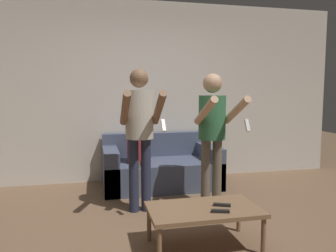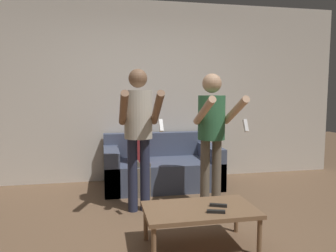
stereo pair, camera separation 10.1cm
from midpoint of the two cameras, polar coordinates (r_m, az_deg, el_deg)
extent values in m
plane|color=brown|center=(3.15, -0.03, -19.35)|extent=(14.00, 14.00, 0.00)
cube|color=silver|center=(5.02, -5.62, 5.97)|extent=(6.40, 0.06, 2.70)
cube|color=#4C5670|center=(4.70, -1.82, -8.25)|extent=(1.62, 0.87, 0.38)
cube|color=#4C5670|center=(4.97, -2.61, -3.16)|extent=(1.62, 0.16, 0.35)
cube|color=#4C5670|center=(4.60, -10.58, -7.43)|extent=(0.20, 0.87, 0.58)
cube|color=#4C5670|center=(4.86, 6.44, -6.64)|extent=(0.20, 0.87, 0.58)
cylinder|color=#282D47|center=(3.73, -6.77, -8.53)|extent=(0.11, 0.11, 0.83)
cylinder|color=#282D47|center=(3.75, -4.63, -8.44)|extent=(0.11, 0.11, 0.83)
cylinder|color=beige|center=(3.63, -5.81, 2.01)|extent=(0.31, 0.31, 0.53)
sphere|color=brown|center=(3.62, -5.87, 8.27)|extent=(0.21, 0.21, 0.21)
cylinder|color=brown|center=(3.38, -8.30, 3.02)|extent=(0.08, 0.50, 0.38)
cylinder|color=brown|center=(3.42, -2.44, 3.11)|extent=(0.08, 0.50, 0.38)
cube|color=white|center=(3.21, -1.69, 0.10)|extent=(0.04, 0.10, 0.12)
cylinder|color=#6B6051|center=(3.91, 5.83, -8.11)|extent=(0.11, 0.11, 0.80)
cylinder|color=#6B6051|center=(3.96, 7.79, -7.96)|extent=(0.11, 0.11, 0.80)
cylinder|color=#337047|center=(3.83, 6.94, 1.49)|extent=(0.31, 0.31, 0.51)
sphere|color=tan|center=(3.82, 7.01, 7.40)|extent=(0.22, 0.22, 0.22)
cylinder|color=tan|center=(3.51, 5.72, 2.60)|extent=(0.08, 0.58, 0.34)
cylinder|color=tan|center=(3.64, 11.02, 2.63)|extent=(0.08, 0.58, 0.34)
cube|color=white|center=(3.40, 12.81, 0.12)|extent=(0.04, 0.08, 0.13)
cylinder|color=#6B6051|center=(4.25, -6.20, -9.84)|extent=(0.11, 0.11, 0.38)
cylinder|color=#6B6051|center=(4.27, -4.41, -9.76)|extent=(0.11, 0.11, 0.38)
cylinder|color=#6B6051|center=(4.35, -6.47, -6.49)|extent=(0.11, 0.32, 0.11)
cylinder|color=#6B6051|center=(4.37, -4.74, -6.43)|extent=(0.11, 0.32, 0.11)
cylinder|color=#9E2D33|center=(4.47, -5.89, -3.24)|extent=(0.29, 0.29, 0.50)
sphere|color=beige|center=(4.43, -5.94, 1.54)|extent=(0.21, 0.21, 0.21)
cube|color=#846042|center=(2.92, 5.23, -14.29)|extent=(0.96, 0.55, 0.04)
cylinder|color=#846042|center=(2.68, -2.69, -20.33)|extent=(0.04, 0.04, 0.32)
cylinder|color=#846042|center=(2.95, 15.29, -18.01)|extent=(0.04, 0.04, 0.32)
cylinder|color=#846042|center=(3.11, -4.29, -16.52)|extent=(0.04, 0.04, 0.32)
cylinder|color=#846042|center=(3.34, 11.34, -14.98)|extent=(0.04, 0.04, 0.32)
cube|color=black|center=(2.81, 8.05, -14.47)|extent=(0.15, 0.08, 0.02)
cube|color=black|center=(2.96, 8.40, -13.44)|extent=(0.15, 0.09, 0.02)
camera|label=1|loc=(0.05, -90.69, -0.07)|focal=35.00mm
camera|label=2|loc=(0.05, 89.31, 0.07)|focal=35.00mm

